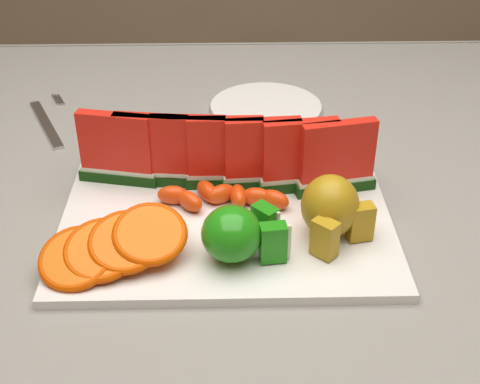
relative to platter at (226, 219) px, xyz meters
name	(u,v)px	position (x,y,z in m)	size (l,w,h in m)	color
table	(178,240)	(-0.07, 0.10, -0.11)	(1.40, 0.90, 0.75)	#432E15
tablecloth	(176,204)	(-0.07, 0.10, -0.05)	(1.53, 1.03, 0.20)	gray
platter	(226,219)	(0.00, 0.00, 0.00)	(0.40, 0.30, 0.01)	silver
apple_cluster	(238,234)	(0.01, -0.08, 0.04)	(0.11, 0.09, 0.06)	#0F790F
pear_cluster	(331,209)	(0.12, -0.04, 0.04)	(0.09, 0.10, 0.08)	#B0850E
side_plate	(266,108)	(0.07, 0.31, 0.00)	(0.23, 0.23, 0.01)	silver
fork	(47,122)	(-0.28, 0.28, 0.00)	(0.09, 0.19, 0.00)	silver
watermelon_row	(226,155)	(0.00, 0.07, 0.05)	(0.39, 0.07, 0.10)	#11400D
orange_fan_front	(113,246)	(-0.12, -0.09, 0.03)	(0.18, 0.12, 0.05)	#E75906
orange_fan_back	(214,148)	(-0.02, 0.13, 0.03)	(0.29, 0.11, 0.04)	#E75906
tangerine_segments	(223,196)	(0.00, 0.02, 0.02)	(0.17, 0.06, 0.02)	orange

